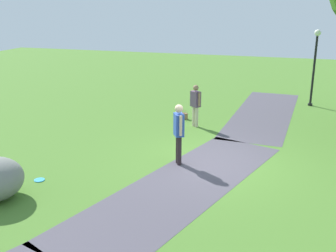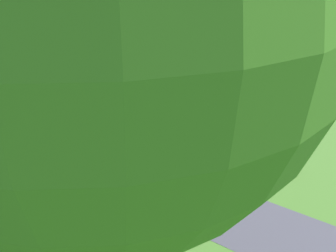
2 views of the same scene
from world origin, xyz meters
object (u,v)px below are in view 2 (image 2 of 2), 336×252
(man_near_boulder, at_px, (141,118))
(backpack_by_boulder, at_px, (142,89))
(frisbee_on_grass, at_px, (147,105))
(handbag_on_grass, at_px, (288,169))
(lawn_boulder, at_px, (129,86))
(woman_with_handbag, at_px, (254,146))
(large_shade_tree, at_px, (99,8))

(man_near_boulder, distance_m, backpack_by_boulder, 5.49)
(backpack_by_boulder, bearing_deg, frisbee_on_grass, 133.57)
(handbag_on_grass, relative_size, frisbee_on_grass, 1.22)
(lawn_boulder, relative_size, frisbee_on_grass, 6.97)
(man_near_boulder, bearing_deg, frisbee_on_grass, -55.81)
(woman_with_handbag, bearing_deg, backpack_by_boulder, -29.46)
(man_near_boulder, xyz_separation_m, handbag_on_grass, (-4.58, -1.07, -0.90))
(man_near_boulder, bearing_deg, handbag_on_grass, -166.85)
(large_shade_tree, bearing_deg, backpack_by_boulder, -54.46)
(man_near_boulder, height_order, backpack_by_boulder, man_near_boulder)
(large_shade_tree, bearing_deg, lawn_boulder, -52.01)
(man_near_boulder, relative_size, frisbee_on_grass, 6.43)
(man_near_boulder, bearing_deg, backpack_by_boulder, -53.16)
(backpack_by_boulder, xyz_separation_m, frisbee_on_grass, (-1.06, 1.11, -0.18))
(lawn_boulder, xyz_separation_m, handbag_on_grass, (-7.99, 2.55, -0.38))
(lawn_boulder, bearing_deg, man_near_boulder, 133.33)
(large_shade_tree, height_order, lawn_boulder, large_shade_tree)
(woman_with_handbag, xyz_separation_m, frisbee_on_grass, (5.93, -2.83, -0.90))
(frisbee_on_grass, bearing_deg, large_shade_tree, 124.50)
(handbag_on_grass, bearing_deg, lawn_boulder, -17.67)
(woman_with_handbag, distance_m, backpack_by_boulder, 8.06)
(frisbee_on_grass, bearing_deg, woman_with_handbag, 154.46)
(handbag_on_grass, xyz_separation_m, backpack_by_boulder, (7.84, -3.27, 0.05))
(large_shade_tree, distance_m, handbag_on_grass, 9.41)
(lawn_boulder, relative_size, backpack_by_boulder, 4.83)
(man_near_boulder, distance_m, handbag_on_grass, 4.79)
(frisbee_on_grass, bearing_deg, man_near_boulder, 124.19)
(handbag_on_grass, xyz_separation_m, frisbee_on_grass, (6.78, -2.16, -0.13))
(woman_with_handbag, height_order, man_near_boulder, man_near_boulder)
(backpack_by_boulder, bearing_deg, handbag_on_grass, 157.33)
(large_shade_tree, relative_size, man_near_boulder, 4.80)
(man_near_boulder, bearing_deg, lawn_boulder, -46.67)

